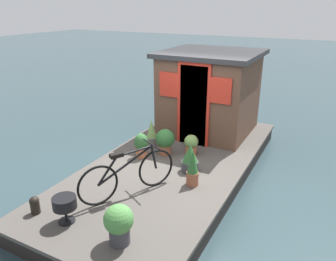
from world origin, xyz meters
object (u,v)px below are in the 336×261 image
at_px(potted_plant_fern, 190,159).
at_px(charcoal_grill, 65,204).
at_px(mooring_bollard, 35,204).
at_px(potted_plant_mint, 141,145).
at_px(potted_plant_lavender, 165,141).
at_px(bicycle, 128,174).
at_px(potted_plant_rosemary, 191,144).
at_px(houseboat_cabin, 210,92).
at_px(potted_plant_thyme, 193,168).
at_px(potted_plant_ivy, 152,134).
at_px(potted_plant_basil, 119,223).

height_order(potted_plant_fern, charcoal_grill, potted_plant_fern).
bearing_deg(potted_plant_fern, mooring_bollard, 146.83).
bearing_deg(potted_plant_mint, potted_plant_lavender, -45.62).
xyz_separation_m(bicycle, potted_plant_mint, (1.27, 0.56, -0.11)).
xyz_separation_m(potted_plant_rosemary, mooring_bollard, (-2.91, 1.18, -0.07)).
bearing_deg(potted_plant_mint, mooring_bollard, 171.07).
bearing_deg(potted_plant_fern, potted_plant_mint, 85.16).
xyz_separation_m(bicycle, mooring_bollard, (-1.05, 0.92, -0.22)).
distance_m(houseboat_cabin, potted_plant_mint, 2.21).
height_order(potted_plant_thyme, potted_plant_lavender, potted_plant_thyme).
xyz_separation_m(bicycle, potted_plant_lavender, (1.61, 0.21, -0.07)).
bearing_deg(houseboat_cabin, potted_plant_mint, 162.49).
height_order(potted_plant_fern, potted_plant_ivy, potted_plant_ivy).
relative_size(potted_plant_rosemary, potted_plant_basil, 0.75).
relative_size(bicycle, potted_plant_ivy, 2.56).
distance_m(potted_plant_mint, potted_plant_ivy, 0.58).
relative_size(houseboat_cabin, potted_plant_fern, 4.13).
bearing_deg(potted_plant_thyme, potted_plant_lavender, 48.52).
relative_size(bicycle, potted_plant_basil, 2.71).
xyz_separation_m(potted_plant_mint, charcoal_grill, (-2.27, -0.18, 0.03)).
bearing_deg(potted_plant_rosemary, potted_plant_ivy, 91.11).
height_order(potted_plant_basil, mooring_bollard, potted_plant_basil).
relative_size(potted_plant_fern, potted_plant_thyme, 0.79).
bearing_deg(houseboat_cabin, potted_plant_fern, -167.64).
bearing_deg(potted_plant_basil, potted_plant_fern, 0.09).
distance_m(potted_plant_ivy, mooring_bollard, 2.91).
bearing_deg(houseboat_cabin, potted_plant_rosemary, -172.76).
height_order(potted_plant_rosemary, mooring_bollard, potted_plant_rosemary).
height_order(potted_plant_thyme, potted_plant_basil, potted_plant_thyme).
height_order(bicycle, potted_plant_fern, bicycle).
bearing_deg(potted_plant_mint, houseboat_cabin, -17.51).
height_order(potted_plant_mint, potted_plant_basil, potted_plant_basil).
xyz_separation_m(potted_plant_thyme, potted_plant_rosemary, (1.12, 0.52, -0.09)).
xyz_separation_m(potted_plant_mint, potted_plant_lavender, (0.34, -0.35, 0.04)).
bearing_deg(potted_plant_thyme, bicycle, 134.21).
bearing_deg(potted_plant_lavender, houseboat_cabin, -9.65).
xyz_separation_m(houseboat_cabin, potted_plant_rosemary, (-1.41, -0.18, -0.73)).
bearing_deg(potted_plant_rosemary, charcoal_grill, 167.54).
xyz_separation_m(potted_plant_fern, mooring_bollard, (-2.23, 1.46, -0.10)).
relative_size(potted_plant_thyme, potted_plant_lavender, 1.23).
height_order(houseboat_cabin, charcoal_grill, houseboat_cabin).
distance_m(potted_plant_thyme, potted_plant_ivy, 1.80).
bearing_deg(mooring_bollard, potted_plant_lavender, -15.02).
bearing_deg(potted_plant_ivy, potted_plant_fern, -119.27).
xyz_separation_m(potted_plant_mint, potted_plant_basil, (-2.28, -1.09, 0.05)).
height_order(potted_plant_basil, potted_plant_ivy, potted_plant_ivy).
height_order(bicycle, potted_plant_basil, bicycle).
bearing_deg(bicycle, mooring_bollard, 138.60).
bearing_deg(potted_plant_fern, potted_plant_thyme, -151.13).
relative_size(houseboat_cabin, charcoal_grill, 5.39).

